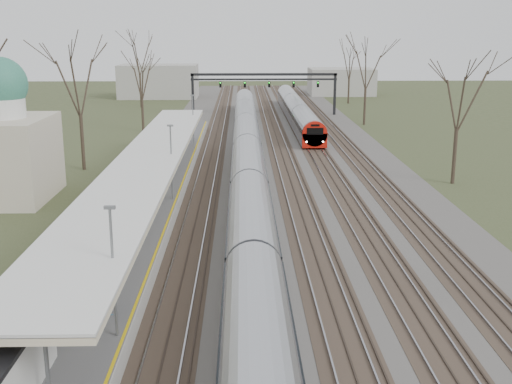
# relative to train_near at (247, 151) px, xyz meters

# --- Properties ---
(track_bed) EXTENTS (24.00, 160.00, 0.22)m
(track_bed) POSITION_rel_train_near_xyz_m (2.76, 6.18, -1.42)
(track_bed) COLOR #474442
(track_bed) RESTS_ON ground
(platform) EXTENTS (3.50, 69.00, 1.00)m
(platform) POSITION_rel_train_near_xyz_m (-6.55, -11.32, -0.98)
(platform) COLOR #9E9B93
(platform) RESTS_ON ground
(canopy) EXTENTS (4.10, 50.00, 3.11)m
(canopy) POSITION_rel_train_near_xyz_m (-6.55, -15.83, 2.45)
(canopy) COLOR slate
(canopy) RESTS_ON platform
(signal_gantry) EXTENTS (21.00, 0.59, 6.08)m
(signal_gantry) POSITION_rel_train_near_xyz_m (2.79, 36.17, 3.43)
(signal_gantry) COLOR black
(signal_gantry) RESTS_ON ground
(tree_west_far) EXTENTS (5.50, 5.50, 11.33)m
(tree_west_far) POSITION_rel_train_near_xyz_m (-14.50, -0.82, 6.54)
(tree_west_far) COLOR #2D231C
(tree_west_far) RESTS_ON ground
(tree_east_far) EXTENTS (5.00, 5.00, 10.30)m
(tree_east_far) POSITION_rel_train_near_xyz_m (16.50, -6.82, 5.81)
(tree_east_far) COLOR #2D231C
(tree_east_far) RESTS_ON ground
(train_near) EXTENTS (2.62, 90.21, 3.05)m
(train_near) POSITION_rel_train_near_xyz_m (0.00, 0.00, 0.00)
(train_near) COLOR #A6A8B0
(train_near) RESTS_ON ground
(train_far) EXTENTS (2.62, 45.21, 3.05)m
(train_far) POSITION_rel_train_near_xyz_m (7.00, 30.39, 0.00)
(train_far) COLOR #A6A8B0
(train_far) RESTS_ON ground
(passenger) EXTENTS (0.66, 0.78, 1.82)m
(passenger) POSITION_rel_train_near_xyz_m (-5.85, -32.86, 0.43)
(passenger) COLOR #324E61
(passenger) RESTS_ON platform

